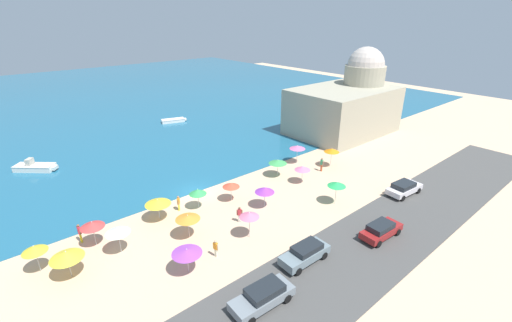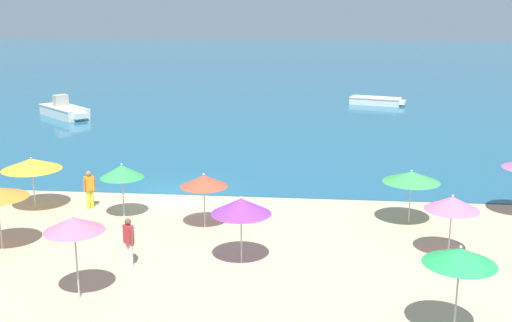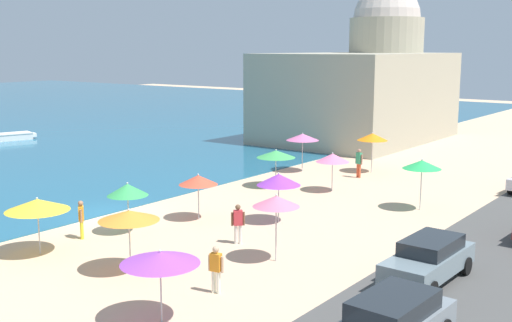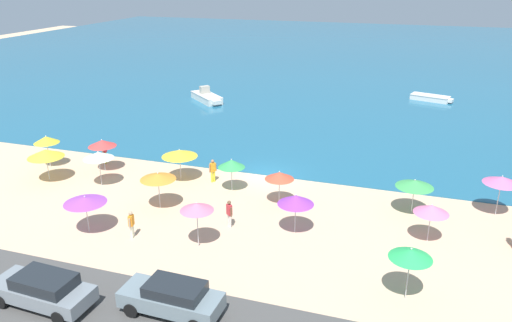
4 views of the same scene
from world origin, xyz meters
The scene contains 21 objects.
ground_plane centered at (0.00, 0.00, 0.00)m, with size 160.00×160.00×0.00m, color #D4AF8B.
coastal_road centered at (0.00, -18.00, 0.03)m, with size 80.00×8.00×0.06m, color #484745.
beach_umbrella_0 centered at (-5.48, -2.57, 1.97)m, with size 2.46×2.46×2.27m.
beach_umbrella_2 centered at (3.89, -7.35, 2.01)m, with size 2.01×2.01×2.35m.
beach_umbrella_3 centered at (-1.44, -3.17, 1.92)m, with size 1.77×1.77×2.25m.
beach_umbrella_4 centered at (10.03, -11.63, 2.28)m, with size 1.90×1.90×2.57m.
beach_umbrella_6 centered at (10.00, -2.87, 1.93)m, with size 2.23×2.23×2.21m.
beach_umbrella_7 centered at (-4.74, -6.94, 2.09)m, with size 2.18×2.18×2.35m.
beach_umbrella_8 centered at (17.31, -5.24, 2.31)m, with size 1.94×1.94×2.61m.
beach_umbrella_9 centered at (2.05, -4.08, 1.89)m, with size 1.82×1.82×2.18m.
beach_umbrella_11 centered at (-0.61, -10.40, 2.31)m, with size 1.77×1.77×2.60m.
beach_umbrella_12 centered at (14.80, -1.56, 2.26)m, with size 2.10×2.10×2.55m.
beach_umbrella_13 centered at (-7.08, -10.88, 1.96)m, with size 2.33×2.33×2.21m.
beach_umbrella_14 centered at (10.94, -6.05, 1.91)m, with size 1.85×1.85×2.22m.
bather_1 centered at (-4.41, -10.69, 0.89)m, with size 0.28×0.56×1.60m.
bather_2 centered at (-3.19, -2.21, 0.92)m, with size 0.40×0.47×1.64m.
bather_3 centered at (15.29, -5.39, 1.01)m, with size 0.31×0.55×1.80m.
bather_4 centered at (0.21, -7.92, 0.93)m, with size 0.44×0.42×1.66m.
parked_car_0 centered at (0.68, -15.87, 0.85)m, with size 4.40×1.87×1.49m.
skiff_offshore centered at (11.10, 26.25, 0.36)m, with size 4.67×2.69×0.61m.
harbor_fortress centered at (31.71, 2.70, 4.76)m, with size 17.16×11.71×13.60m.
Camera 3 is at (-19.54, -23.77, 7.95)m, focal length 45.00 mm.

